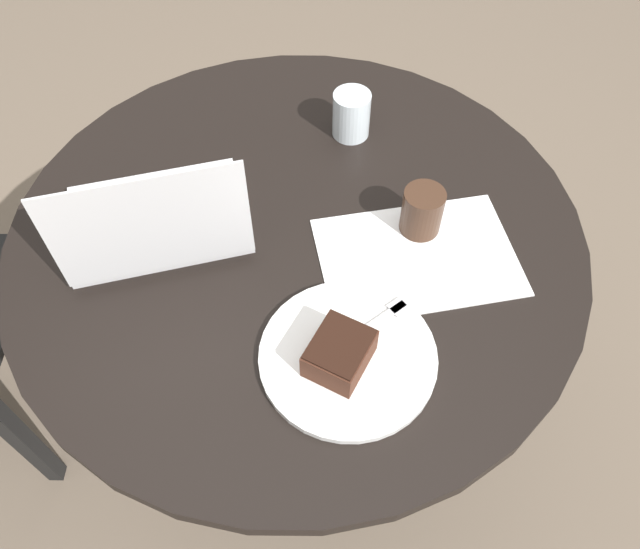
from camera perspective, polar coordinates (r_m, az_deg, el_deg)
ground_plane at (r=1.74m, az=-1.41°, el=-12.02°), size 12.00×12.00×0.00m
dining_table at (r=1.23m, az=-1.94°, el=-1.22°), size 1.00×1.00×0.76m
paper_document at (r=1.06m, az=8.89°, el=1.64°), size 0.35×0.25×0.00m
plate at (r=0.94m, az=2.57°, el=-7.49°), size 0.27×0.27×0.01m
cake_slice at (r=0.91m, az=1.80°, el=-7.17°), size 0.12×0.12×0.05m
fork at (r=0.96m, az=4.83°, el=-4.65°), size 0.16×0.11×0.00m
coffee_glass at (r=1.07m, az=9.30°, el=5.69°), size 0.07×0.07×0.09m
water_glass at (r=1.23m, az=2.88°, el=14.39°), size 0.07×0.07×0.09m
laptop at (r=1.09m, az=-14.72°, el=4.78°), size 0.33×0.27×0.22m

